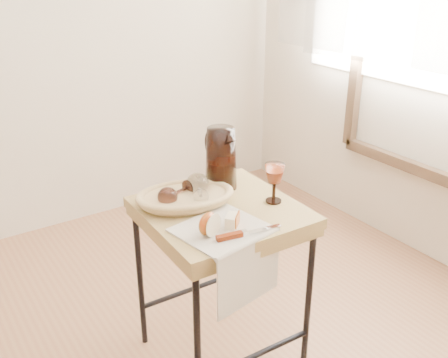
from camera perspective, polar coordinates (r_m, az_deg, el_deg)
side_table at (r=2.03m, az=-0.32°, el=-11.84°), size 0.56×0.56×0.68m
tea_towel at (r=1.70m, az=-0.23°, el=-5.65°), size 0.32×0.29×0.01m
bread_basket at (r=1.87m, az=-4.34°, el=-2.18°), size 0.37×0.30×0.05m
goblet_lying_a at (r=1.86m, az=-5.34°, el=-1.52°), size 0.13×0.10×0.07m
goblet_lying_b at (r=1.86m, az=-2.83°, el=-1.14°), size 0.14×0.16×0.09m
pitcher at (r=1.96m, az=-0.35°, el=2.34°), size 0.18×0.26×0.28m
wine_goblet at (r=1.87m, az=5.63°, el=-0.45°), size 0.08×0.08×0.15m
apple_half at (r=1.65m, az=-1.81°, el=-4.99°), size 0.09×0.07×0.08m
apple_wedge at (r=1.70m, az=0.83°, el=-4.66°), size 0.07×0.07×0.04m
table_knife at (r=1.66m, az=2.55°, el=-5.95°), size 0.23×0.06×0.02m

